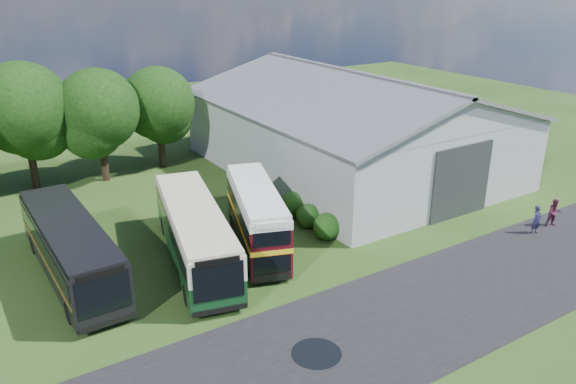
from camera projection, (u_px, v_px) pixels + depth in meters
ground at (306, 310)px, 27.30m from camera, size 120.00×120.00×0.00m
asphalt_road at (394, 321)px, 26.44m from camera, size 60.00×8.00×0.02m
puddle at (316, 354)px, 24.19m from camera, size 2.20×2.20×0.01m
storage_shed at (349, 119)px, 45.84m from camera, size 18.80×24.80×8.15m
tree_mid at (23, 109)px, 40.55m from camera, size 6.80×6.80×9.60m
tree_right_a at (98, 110)px, 42.45m from camera, size 6.26×6.26×8.83m
tree_right_b at (158, 103)px, 45.66m from camera, size 5.98×5.98×8.45m
shrub_front at (326, 238)px, 34.81m from camera, size 1.70×1.70×1.70m
shrub_mid at (308, 226)px, 36.39m from camera, size 1.60×1.60×1.60m
shrub_back at (292, 216)px, 37.96m from camera, size 1.80×1.80×1.80m
bus_green_single at (195, 233)px, 31.30m from camera, size 5.53×12.47×3.35m
bus_maroon_double at (257, 218)px, 32.82m from camera, size 5.13×9.25×3.87m
bus_dark_single at (71, 248)px, 29.63m from camera, size 3.00×12.05×3.31m
visitor_a at (537, 220)px, 35.06m from camera, size 0.68×0.45×1.85m
visitor_b at (554, 213)px, 36.09m from camera, size 1.12×1.03×1.85m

